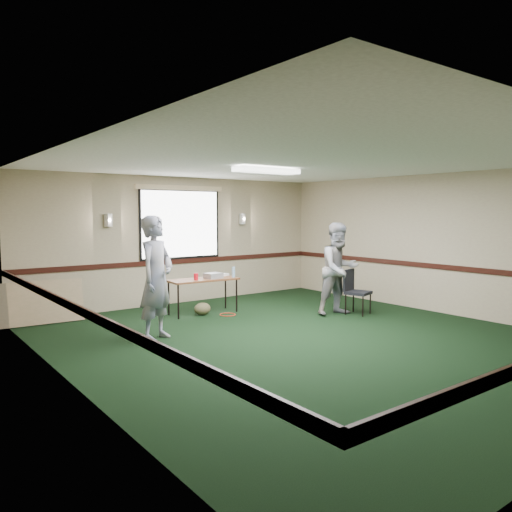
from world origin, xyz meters
TOP-DOWN VIEW (x-y plane):
  - ground at (0.00, 0.00)m, footprint 8.00×8.00m
  - room_shell at (0.00, 2.12)m, footprint 8.00×8.02m
  - folding_table at (-0.23, 2.68)m, footprint 1.38×0.63m
  - projector at (-0.04, 2.62)m, footprint 0.34×0.29m
  - game_console at (0.33, 2.82)m, footprint 0.21×0.19m
  - red_cup at (-0.42, 2.62)m, footprint 0.08×0.08m
  - water_bottle at (0.35, 2.50)m, footprint 0.06×0.06m
  - duffel_bag at (-0.33, 2.56)m, footprint 0.41×0.36m
  - cable_coil at (0.06, 2.27)m, footprint 0.41×0.41m
  - folded_table at (-3.00, 3.60)m, footprint 1.49×0.32m
  - conference_chair at (2.07, 0.91)m, footprint 0.53×0.54m
  - person_left at (-1.82, 1.41)m, footprint 0.83×0.75m
  - person_right at (1.78, 1.03)m, footprint 0.94×0.78m

SIDE VIEW (x-z plane):
  - ground at x=0.00m, z-range 0.00..0.00m
  - cable_coil at x=0.06m, z-range 0.00..0.02m
  - duffel_bag at x=-0.33m, z-range 0.00..0.24m
  - folded_table at x=-3.00m, z-range 0.00..0.76m
  - conference_chair at x=2.07m, z-range 0.07..0.93m
  - folding_table at x=-0.23m, z-range 0.29..0.97m
  - game_console at x=0.33m, z-range 0.68..0.72m
  - projector at x=-0.04m, z-range 0.68..0.78m
  - red_cup at x=-0.42m, z-range 0.68..0.80m
  - water_bottle at x=0.35m, z-range 0.68..0.89m
  - person_right at x=1.78m, z-range 0.00..1.76m
  - person_left at x=-1.82m, z-range 0.00..1.90m
  - room_shell at x=0.00m, z-range -2.42..5.58m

